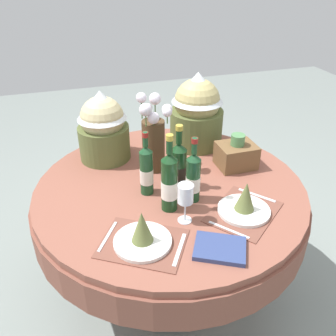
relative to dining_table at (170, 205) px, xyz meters
name	(u,v)px	position (x,y,z in m)	size (l,w,h in m)	color
ground	(170,285)	(0.00, 0.00, -0.62)	(8.00, 8.00, 0.00)	gray
dining_table	(170,205)	(0.00, 0.00, 0.00)	(1.40, 1.40, 0.75)	brown
place_setting_left	(142,235)	(-0.24, -0.39, 0.17)	(0.43, 0.40, 0.16)	brown
place_setting_right	(245,204)	(0.25, -0.32, 0.17)	(0.43, 0.42, 0.16)	brown
flower_vase	(153,137)	(-0.03, 0.18, 0.32)	(0.18, 0.18, 0.42)	#47331E
wine_bottle_left	(146,170)	(-0.13, -0.03, 0.26)	(0.07, 0.07, 0.33)	#194223
wine_bottle_centre	(169,182)	(-0.06, -0.19, 0.27)	(0.08, 0.08, 0.38)	#143819
wine_bottle_right	(193,177)	(0.06, -0.15, 0.25)	(0.07, 0.07, 0.33)	#194223
wine_bottle_rear	(179,165)	(0.04, -0.03, 0.25)	(0.08, 0.08, 0.34)	#143819
wine_glass_left	(186,195)	(-0.02, -0.30, 0.27)	(0.07, 0.07, 0.19)	silver
book_on_table	(220,248)	(0.05, -0.51, 0.14)	(0.20, 0.16, 0.02)	navy
gift_tub_back_left	(103,124)	(-0.27, 0.39, 0.34)	(0.29, 0.29, 0.40)	#566033
gift_tub_back_right	(197,108)	(0.29, 0.39, 0.36)	(0.32, 0.32, 0.45)	#566033
woven_basket_side_right	(236,154)	(0.41, 0.07, 0.20)	(0.20, 0.17, 0.19)	brown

